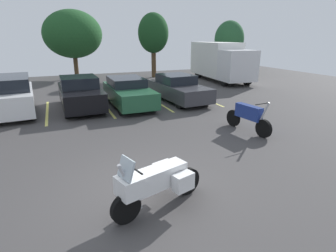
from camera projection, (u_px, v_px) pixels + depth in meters
The scene contains 12 objects.
ground at pixel (143, 189), 6.55m from camera, with size 44.00×44.00×0.10m, color #423F3F.
motorcycle_touring at pixel (156, 182), 5.56m from camera, with size 2.19×1.10×1.34m.
motorcycle_second at pixel (248, 116), 10.23m from camera, with size 0.62×2.21×1.32m.
parking_stripes at pixel (78, 109), 13.56m from camera, with size 14.20×4.69×0.01m.
car_white at pixel (10, 95), 12.55m from camera, with size 2.21×4.38×1.72m.
car_black at pixel (80, 94), 13.55m from camera, with size 1.95×4.50×1.59m.
car_green at pixel (128, 92), 14.11m from camera, with size 1.85×4.64×1.43m.
car_charcoal at pixel (178, 88), 15.18m from camera, with size 2.13×4.71×1.45m.
box_truck at pixel (220, 61), 22.04m from camera, with size 2.80×7.16×3.02m.
tree_left at pixel (153, 34), 23.29m from camera, with size 2.61×2.61×5.42m.
tree_center_left at pixel (73, 34), 22.60m from camera, with size 4.79×4.79×5.60m.
tree_center_right at pixel (229, 39), 26.48m from camera, with size 2.84×2.84×4.96m.
Camera 1 is at (-1.62, -5.54, 3.45)m, focal length 29.07 mm.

